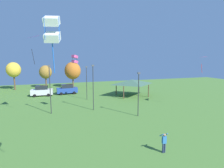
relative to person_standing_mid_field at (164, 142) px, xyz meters
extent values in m
cylinder|color=navy|center=(-0.09, -0.01, -0.58)|extent=(0.14, 0.14, 0.85)
cylinder|color=navy|center=(0.09, -0.01, -0.58)|extent=(0.14, 0.14, 0.85)
cube|color=#2D6BB2|center=(0.00, -0.01, 0.17)|extent=(0.36, 0.20, 0.64)
sphere|color=#A87A5B|center=(0.00, -0.01, 0.61)|extent=(0.23, 0.23, 0.23)
cylinder|color=#2D6BB2|center=(-0.22, 0.09, 0.58)|extent=(0.08, 0.51, 0.39)
cylinder|color=#2D6BB2|center=(0.22, 0.09, 0.58)|extent=(0.08, 0.51, 0.39)
pyramid|color=purple|center=(-11.75, 12.29, 8.81)|extent=(2.00, 2.31, 0.44)
cylinder|color=black|center=(-11.16, 12.56, 7.27)|extent=(0.31, 0.18, 1.93)
cube|color=#E54C93|center=(-5.86, 13.36, 7.32)|extent=(0.96, 0.94, 0.50)
cube|color=#E54C93|center=(-5.86, 13.36, 6.59)|extent=(0.96, 0.94, 0.50)
cylinder|color=black|center=(-6.18, 13.05, 6.95)|extent=(0.02, 0.02, 1.08)
cylinder|color=black|center=(-5.55, 13.05, 6.95)|extent=(0.02, 0.02, 1.08)
cylinder|color=black|center=(-6.18, 13.67, 6.95)|extent=(0.02, 0.02, 1.08)
cylinder|color=black|center=(-5.55, 13.67, 6.95)|extent=(0.02, 0.02, 1.08)
pyramid|color=#E54C93|center=(13.05, 10.17, 6.74)|extent=(1.60, 1.72, 0.12)
cylinder|color=red|center=(13.46, 9.89, 5.51)|extent=(0.23, 0.18, 1.41)
cube|color=white|center=(-8.64, -2.96, 8.77)|extent=(0.82, 0.89, 0.60)
cube|color=white|center=(-8.64, -2.96, 8.03)|extent=(0.82, 0.89, 0.60)
cylinder|color=blue|center=(-8.96, -3.28, 8.40)|extent=(0.02, 0.02, 1.11)
cylinder|color=blue|center=(-8.32, -3.28, 8.40)|extent=(0.02, 0.02, 1.11)
cylinder|color=blue|center=(-8.96, -2.64, 8.40)|extent=(0.02, 0.02, 1.11)
cylinder|color=blue|center=(-8.32, -2.64, 8.40)|extent=(0.02, 0.02, 1.11)
cylinder|color=blue|center=(-8.64, -2.96, 7.06)|extent=(0.10, 0.26, 1.48)
cube|color=silver|center=(-11.47, 27.95, -0.11)|extent=(4.54, 2.03, 1.16)
cube|color=#1E232D|center=(-11.47, 27.95, 0.87)|extent=(2.54, 1.75, 0.81)
cylinder|color=black|center=(-10.16, 26.99, -0.69)|extent=(0.65, 0.26, 0.64)
cylinder|color=black|center=(-10.04, 28.71, -0.69)|extent=(0.65, 0.26, 0.64)
cylinder|color=black|center=(-12.90, 27.19, -0.69)|extent=(0.65, 0.26, 0.64)
cylinder|color=black|center=(-12.78, 28.90, -0.69)|extent=(0.65, 0.26, 0.64)
cube|color=#234299|center=(-6.15, 28.60, -0.13)|extent=(4.67, 2.13, 1.12)
cube|color=#1E232D|center=(-6.15, 28.60, 0.82)|extent=(2.62, 1.84, 0.78)
cylinder|color=black|center=(-4.68, 27.79, -0.69)|extent=(0.65, 0.26, 0.64)
cylinder|color=black|center=(-4.80, 29.60, -0.69)|extent=(0.65, 0.26, 0.64)
cylinder|color=black|center=(-7.50, 27.59, -0.69)|extent=(0.65, 0.26, 0.64)
cylinder|color=black|center=(-7.62, 29.40, -0.69)|extent=(0.65, 0.26, 0.64)
cylinder|color=brown|center=(4.25, 19.87, 0.29)|extent=(0.20, 0.20, 2.60)
cylinder|color=brown|center=(9.88, 19.87, 0.29)|extent=(0.20, 0.20, 2.60)
cylinder|color=brown|center=(4.25, 24.31, 0.29)|extent=(0.20, 0.20, 2.60)
cylinder|color=brown|center=(9.88, 24.31, 0.29)|extent=(0.20, 0.20, 2.60)
pyramid|color=#3D604C|center=(7.07, 22.09, 2.09)|extent=(7.28, 5.74, 1.00)
cylinder|color=#2D2D33|center=(-2.82, 21.72, 2.16)|extent=(0.12, 0.12, 6.32)
cube|color=#4C4C51|center=(-2.82, 21.72, 5.44)|extent=(0.36, 0.20, 0.24)
cylinder|color=#2D2D33|center=(-9.38, 14.45, 2.45)|extent=(0.12, 0.12, 6.91)
cube|color=#4C4C51|center=(-9.38, 14.45, 6.02)|extent=(0.36, 0.20, 0.24)
cylinder|color=#2D2D33|center=(2.26, 9.46, 1.97)|extent=(0.12, 0.12, 5.95)
cube|color=#4C4C51|center=(2.26, 9.46, 5.06)|extent=(0.36, 0.20, 0.24)
cylinder|color=#2D2D33|center=(-3.09, 14.24, 2.43)|extent=(0.12, 0.12, 6.87)
cube|color=#4C4C51|center=(-3.09, 14.24, 5.98)|extent=(0.36, 0.20, 0.24)
cylinder|color=brown|center=(-18.71, 38.43, 0.94)|extent=(0.36, 0.36, 3.89)
ellipsoid|color=gold|center=(-18.71, 38.43, 4.19)|extent=(3.50, 3.50, 3.85)
cylinder|color=brown|center=(-11.08, 39.07, 0.56)|extent=(0.36, 0.36, 3.14)
ellipsoid|color=olive|center=(-11.08, 39.07, 3.38)|extent=(3.33, 3.33, 3.67)
cylinder|color=brown|center=(-3.92, 37.59, 0.52)|extent=(0.36, 0.36, 3.06)
ellipsoid|color=#BC6623|center=(-3.92, 37.59, 3.70)|extent=(4.40, 4.40, 4.84)
camera|label=1|loc=(-8.59, -11.96, 7.02)|focal=28.00mm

